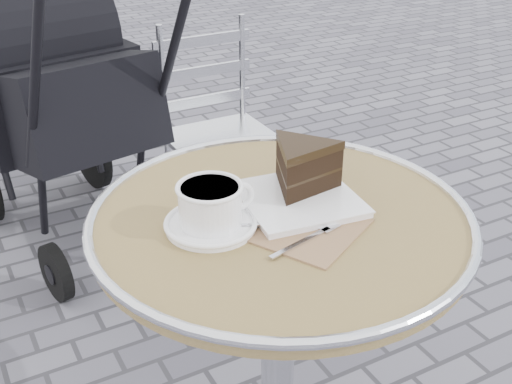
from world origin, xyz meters
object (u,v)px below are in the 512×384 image
cake_plate_set (301,174)px  bistro_chair (213,111)px  cafe_table (279,286)px  cappuccino_set (212,209)px  baby_stroller (53,104)px

cake_plate_set → bistro_chair: size_ratio=0.42×
cafe_table → cake_plate_set: size_ratio=2.17×
cappuccino_set → bistro_chair: (0.49, 1.06, -0.27)m
cake_plate_set → baby_stroller: baby_stroller is taller
cafe_table → cake_plate_set: 0.23m
cappuccino_set → cake_plate_set: bearing=3.2°
cake_plate_set → baby_stroller: (-0.20, 1.35, -0.27)m
baby_stroller → bistro_chair: bearing=-42.9°
bistro_chair → baby_stroller: size_ratio=0.69×
cappuccino_set → baby_stroller: bearing=88.2°
cafe_table → baby_stroller: baby_stroller is taller
bistro_chair → cake_plate_set: bearing=-105.8°
cafe_table → cake_plate_set: (0.07, 0.04, 0.22)m
cappuccino_set → cake_plate_set: size_ratio=0.53×
cafe_table → cappuccino_set: (-0.13, 0.02, 0.20)m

